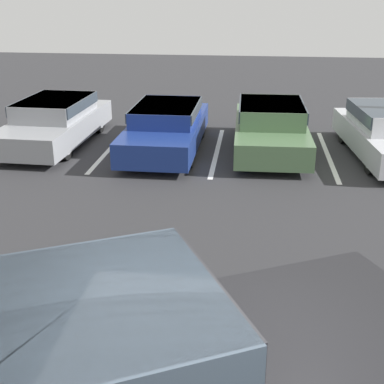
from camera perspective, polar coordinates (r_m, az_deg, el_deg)
The scene contains 7 objects.
stall_stripe_a at distance 15.53m, azimuth -18.90°, elevation 4.85°, with size 0.12×4.36×0.01m, color white.
stall_stripe_b at distance 14.54m, azimuth -8.64°, elevation 4.71°, with size 0.12×4.36×0.01m, color white.
stall_stripe_c at distance 14.08m, azimuth 2.68°, elevation 4.37°, with size 0.12×4.36×0.01m, color white.
stall_stripe_d at distance 14.18m, azimuth 14.28°, elevation 3.85°, with size 0.12×4.36×0.01m, color white.
parked_sedan_a at distance 15.07m, azimuth -14.38°, elevation 7.45°, with size 1.93×4.68×1.23m.
parked_sedan_b at distance 14.06m, azimuth -2.76°, elevation 7.05°, with size 1.79×4.66×1.19m.
parked_sedan_c at distance 14.09m, azimuth 8.38°, elevation 7.01°, with size 1.88×4.50×1.26m.
Camera 1 is at (0.27, -3.38, 4.12)m, focal length 50.00 mm.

